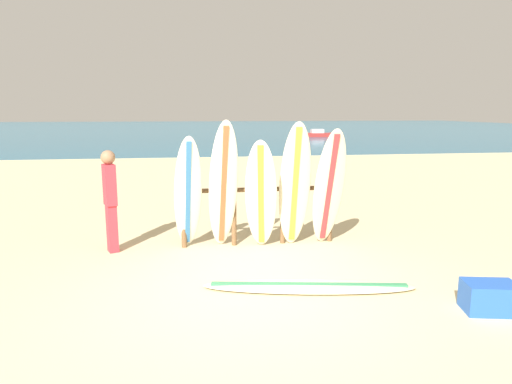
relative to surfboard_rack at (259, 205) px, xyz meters
The scene contains 12 objects.
ground_plane 2.45m from the surfboard_rack, 101.61° to the right, with size 120.00×120.00×0.00m, color beige.
ocean_water 55.71m from the surfboard_rack, 90.48° to the left, with size 120.00×80.00×0.01m, color #196B93.
surfboard_rack is the anchor object (origin of this frame).
surfboard_leaning_far_left 1.30m from the surfboard_rack, 167.85° to the right, with size 0.55×0.87×2.00m.
surfboard_leaning_left 0.81m from the surfboard_rack, 157.46° to the right, with size 0.56×0.80×2.25m.
surfboard_leaning_center_left 0.49m from the surfboard_rack, 93.38° to the right, with size 0.68×0.87×1.94m.
surfboard_leaning_center 0.76m from the surfboard_rack, 24.98° to the right, with size 0.55×0.55×2.21m.
surfboard_leaning_center_right 1.28m from the surfboard_rack, 17.67° to the right, with size 0.54×0.77×2.11m.
surfboard_lying_on_sand 2.30m from the surfboard_rack, 80.83° to the right, with size 2.93×1.02×0.08m.
beachgoer_standing 2.54m from the surfboard_rack, behind, with size 0.27×0.32×1.73m.
small_boat_offshore 34.18m from the surfboard_rack, 72.03° to the left, with size 3.13×1.13×0.71m.
cooler_box 3.95m from the surfboard_rack, 54.04° to the right, with size 0.60×0.40×0.36m, color blue.
Camera 1 is at (-0.75, -5.48, 2.38)m, focal length 31.72 mm.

